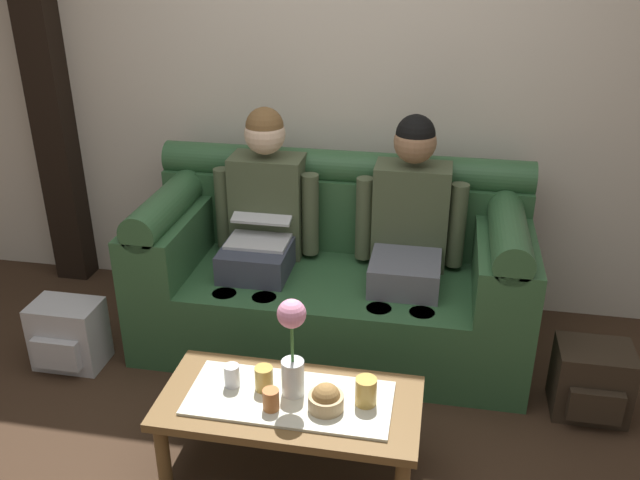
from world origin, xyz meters
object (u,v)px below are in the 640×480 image
Objects in this scene: snack_bowl at (326,399)px; backpack_right at (591,381)px; coffee_table at (290,408)px; person_left at (263,219)px; cup_near_left at (271,399)px; cup_far_center at (366,391)px; person_right at (409,230)px; flower_vase at (292,344)px; cup_near_right at (232,376)px; cup_far_left at (264,378)px; backpack_left at (68,335)px; couch at (334,273)px.

backpack_right is (1.11, 0.66, -0.25)m from snack_bowl.
coffee_table is 3.06× the size of backpack_right.
person_left reaches higher than coffee_table.
cup_far_center is at bearing 15.77° from cup_near_left.
person_left is at bearing -179.94° from person_right.
cup_far_center is (0.29, -0.01, -0.17)m from flower_vase.
coffee_table is 10.84× the size of cup_near_right.
cup_far_left is at bearing 0.85° from cup_near_right.
cup_far_center is 1.11× the size of cup_far_left.
cup_near_left is at bearing -62.99° from cup_far_left.
person_right is 1.19× the size of coffee_table.
coffee_table is 10.14× the size of cup_far_left.
cup_near_left is 1.38m from backpack_left.
backpack_right is at bearing 21.39° from cup_near_right.
couch is 1.92× the size of coffee_table.
person_left is 1.25m from cup_far_center.
cup_near_right is at bearing -179.15° from cup_far_left.
coffee_table is at bearing -176.57° from cup_far_center.
flower_vase is 0.22m from cup_near_left.
person_left and person_right have the same top height.
cup_near_right is at bearing 169.97° from snack_bowl.
cup_near_right is at bearing -158.61° from backpack_right.
backpack_right is (1.26, -0.43, -0.21)m from couch.
person_left is at bearing 30.35° from backpack_left.
snack_bowl is 1.35× the size of cup_far_left.
backpack_left is (-1.42, 0.56, -0.24)m from snack_bowl.
person_right is 2.91× the size of flower_vase.
coffee_table is at bearing -109.90° from person_right.
person_left is 1.23m from snack_bowl.
cup_far_left is at bearing 117.01° from cup_near_left.
person_right is at bearing 70.04° from flower_vase.
cup_far_center is 1.16m from backpack_right.
person_left is 1.07m from cup_far_left.
cup_near_left is (-0.05, -0.08, 0.10)m from coffee_table.
coffee_table is at bearing 165.13° from snack_bowl.
backpack_left is (-1.16, 0.49, -0.25)m from cup_far_left.
cup_near_left is at bearing -110.96° from person_right.
flower_vase is at bearing 154.98° from snack_bowl.
backpack_left is at bearing 158.47° from snack_bowl.
snack_bowl is (0.14, -0.07, -0.19)m from flower_vase.
snack_bowl is 0.16m from cup_far_center.
backpack_left is (-1.28, 0.49, -0.43)m from flower_vase.
person_left is 2.91× the size of flower_vase.
cup_near_left is (0.32, -1.12, -0.24)m from person_left.
couch reaches higher than backpack_right.
cup_far_left is at bearing -115.75° from person_right.
flower_vase is 3.07× the size of snack_bowl.
cup_far_left is (0.27, -1.01, -0.24)m from person_left.
coffee_table is (-0.00, -1.04, -0.06)m from couch.
person_right is at bearing 17.61° from backpack_left.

